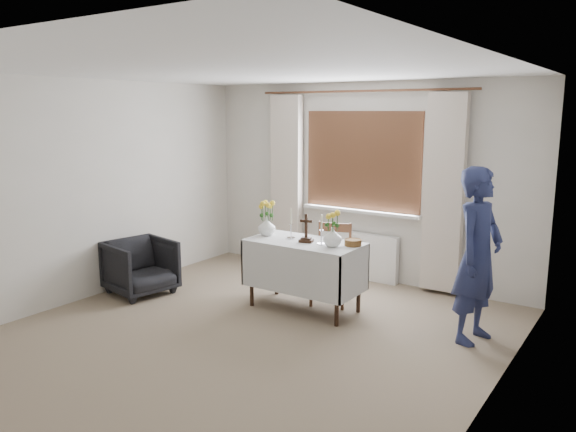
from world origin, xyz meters
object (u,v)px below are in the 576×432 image
Objects in this scene: person at (478,256)px; altar_table at (304,275)px; flower_vase_right at (332,237)px; armchair at (141,267)px; wooden_chair at (331,265)px; wooden_cross at (306,228)px; flower_vase_left at (267,226)px.

altar_table is at bearing 106.59° from person.
flower_vase_right is (0.36, -0.03, 0.48)m from altar_table.
armchair is (-1.89, -0.64, -0.06)m from altar_table.
flower_vase_right is (0.22, -0.36, 0.41)m from wooden_chair.
flower_vase_left is at bearing 160.37° from wooden_cross.
person is at bearing 4.36° from flower_vase_left.
person is at bearing -8.95° from wooden_cross.
flower_vase_right is (2.25, 0.61, 0.54)m from armchair.
armchair is 2.11m from wooden_cross.
wooden_cross is at bearing -123.20° from wooden_chair.
person is 5.38× the size of wooden_cross.
flower_vase_left reaches higher than wooden_chair.
armchair is 1.62m from flower_vase_left.
wooden_cross is (-1.75, -0.21, 0.09)m from person.
wooden_chair is at bearing 56.99° from wooden_cross.
flower_vase_left is at bearing -53.80° from armchair.
person is at bearing -66.38° from armchair.
wooden_chair reaches higher than armchair.
armchair is at bearing 113.19° from person.
person is at bearing -20.87° from wooden_chair.
wooden_cross is 0.33m from flower_vase_right.
flower_vase_left is (-0.55, 0.04, -0.05)m from wooden_cross.
wooden_chair is 4.41× the size of flower_vase_left.
altar_table is 0.54m from wooden_cross.
altar_table is 1.85m from person.
flower_vase_right is (0.87, -0.04, -0.00)m from flower_vase_left.
altar_table is 1.38× the size of wooden_chair.
wooden_cross is 1.51× the size of flower_vase_left.
wooden_chair is at bearing 121.34° from flower_vase_right.
flower_vase_right is at bearing 109.30° from person.
armchair is at bearing -154.76° from flower_vase_left.
wooden_chair is at bearing 95.68° from person.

